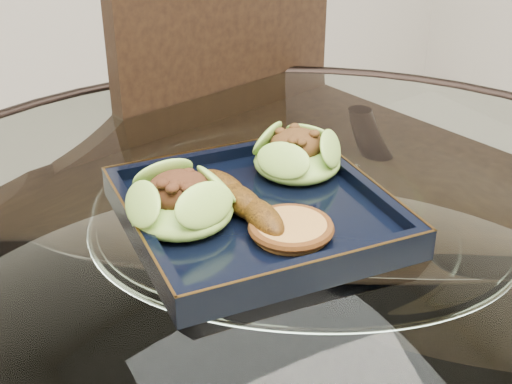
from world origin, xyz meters
TOP-DOWN VIEW (x-y plane):
  - dining_table at (-0.00, -0.00)m, footprint 1.13×1.13m
  - dining_chair at (0.18, 0.35)m, footprint 0.51×0.51m
  - navy_plate at (-0.02, 0.06)m, footprint 0.29×0.29m
  - lettuce_wrap_left at (-0.10, 0.07)m, footprint 0.14×0.14m
  - lettuce_wrap_right at (0.06, 0.11)m, footprint 0.12×0.12m
  - roasted_plantain at (-0.04, 0.06)m, footprint 0.04×0.15m
  - crumb_patty at (-0.02, -0.01)m, footprint 0.08×0.08m

SIDE VIEW (x-z plane):
  - dining_chair at x=0.18m, z-range 0.06..1.07m
  - dining_table at x=0.00m, z-range 0.21..0.98m
  - navy_plate at x=-0.02m, z-range 0.76..0.78m
  - crumb_patty at x=-0.02m, z-range 0.78..0.80m
  - roasted_plantain at x=-0.04m, z-range 0.78..0.81m
  - lettuce_wrap_right at x=0.06m, z-range 0.78..0.82m
  - lettuce_wrap_left at x=-0.10m, z-range 0.78..0.82m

